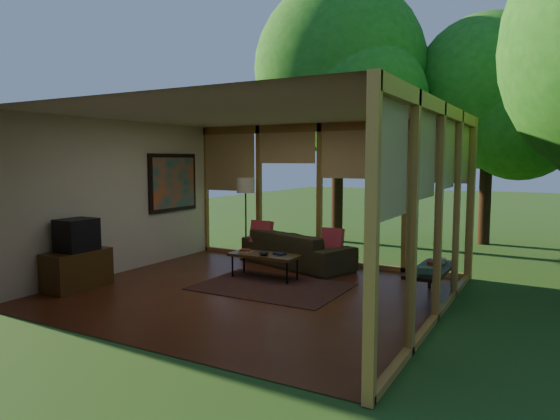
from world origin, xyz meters
The scene contains 25 objects.
floor centered at (0.00, 0.00, 0.00)m, with size 5.50×5.50×0.00m, color #5F2B19.
ceiling centered at (0.00, 0.00, 2.70)m, with size 5.50×5.50×0.00m, color silver.
wall_left centered at (-2.75, 0.00, 1.35)m, with size 0.04×5.00×2.70m, color beige.
wall_front centered at (0.00, -2.50, 1.35)m, with size 5.50×0.04×2.70m, color beige.
window_wall_back centered at (0.00, 2.50, 1.35)m, with size 5.50×0.12×2.70m, color #A17231.
window_wall_right centered at (2.75, 0.00, 1.35)m, with size 0.12×5.00×2.70m, color #A17231.
tree_nw centered at (-0.71, 5.16, 4.18)m, with size 4.11×4.11×6.25m.
tree_ne centered at (2.52, 6.46, 3.57)m, with size 3.61×3.61×5.38m.
rug centered at (0.13, 0.42, 0.01)m, with size 2.29×1.62×0.01m, color brown.
sofa centered at (-0.24, 2.00, 0.33)m, with size 2.28×0.89×0.66m, color #332D19.
pillow_left centered at (-0.99, 1.95, 0.60)m, with size 0.43×0.14×0.43m, color maroon.
pillow_right centered at (0.51, 1.95, 0.58)m, with size 0.39×0.13×0.39m, color maroon.
ct_book_lower centered at (-0.60, 0.78, 0.44)m, with size 0.20×0.15×0.03m, color #B8AEA6.
ct_book_upper centered at (-0.60, 0.78, 0.47)m, with size 0.17×0.13×0.03m, color maroon.
ct_book_side centered at (0.00, 0.91, 0.44)m, with size 0.20×0.15×0.03m, color black.
ct_bowl centered at (-0.20, 0.73, 0.46)m, with size 0.16×0.16×0.07m, color black.
media_cabinet centered at (-2.47, -1.14, 0.30)m, with size 0.50×1.00×0.60m, color #4E3415.
television centered at (-2.45, -1.14, 0.85)m, with size 0.45×0.55×0.50m, color black.
console_book_a centered at (2.40, 0.56, 0.50)m, with size 0.25×0.18×0.09m, color #345C4B.
console_book_b centered at (2.40, 1.01, 0.50)m, with size 0.19×0.14×0.09m, color maroon.
console_book_c centered at (2.40, 1.41, 0.49)m, with size 0.23×0.16×0.06m, color #B8AEA6.
floor_lamp centered at (-1.43, 2.08, 1.41)m, with size 0.36×0.36×1.65m.
coffee_table centered at (-0.25, 0.83, 0.39)m, with size 1.20×0.50×0.43m.
side_console centered at (2.40, 0.96, 0.41)m, with size 0.60×1.40×0.46m.
wall_painting centered at (-2.71, 1.40, 1.55)m, with size 0.06×1.35×1.15m.
Camera 1 is at (4.02, -6.27, 2.01)m, focal length 32.00 mm.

